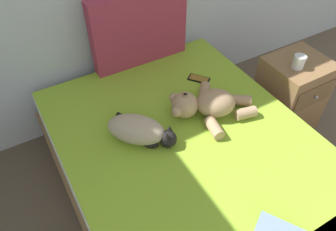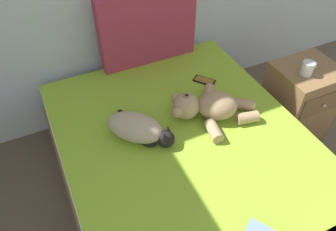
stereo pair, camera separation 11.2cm
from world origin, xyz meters
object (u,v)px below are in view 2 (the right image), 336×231
cat (138,128)px  cell_phone (204,81)px  nightstand (298,102)px  mug (308,68)px  bed (192,177)px  patterned_cushion (148,28)px  teddy_bear (208,107)px

cat → cell_phone: cat is taller
nightstand → mug: (-0.07, -0.03, 0.35)m
bed → patterned_cushion: size_ratio=2.83×
cell_phone → bed: bearing=-124.8°
bed → patterned_cushion: bearing=82.8°
cat → teddy_bear: bearing=-2.0°
bed → teddy_bear: bearing=45.7°
patterned_cushion → cell_phone: (0.25, -0.41, -0.26)m
bed → cell_phone: bearing=55.2°
bed → cat: 0.47m
cat → cell_phone: size_ratio=2.60×
teddy_bear → mug: bearing=-1.8°
mug → teddy_bear: bearing=178.2°
bed → cat: bearing=136.7°
patterned_cushion → cat: patterned_cushion is taller
patterned_cushion → nightstand: 1.23m
bed → nightstand: size_ratio=3.29×
bed → cell_phone: (0.36, 0.52, 0.26)m
cat → patterned_cushion: bearing=62.7°
cat → mug: mug is taller
nightstand → mug: 0.36m
nightstand → cell_phone: bearing=155.6°
teddy_bear → nightstand: (0.81, 0.01, -0.28)m
mug → cat: bearing=178.1°
cat → cell_phone: bearing=25.6°
cat → teddy_bear: size_ratio=0.77×
nightstand → mug: mug is taller
patterned_cushion → teddy_bear: patterned_cushion is taller
bed → teddy_bear: size_ratio=3.66×
patterned_cushion → nightstand: size_ratio=1.16×
cat → bed: bearing=-43.3°
nightstand → cat: bearing=179.8°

